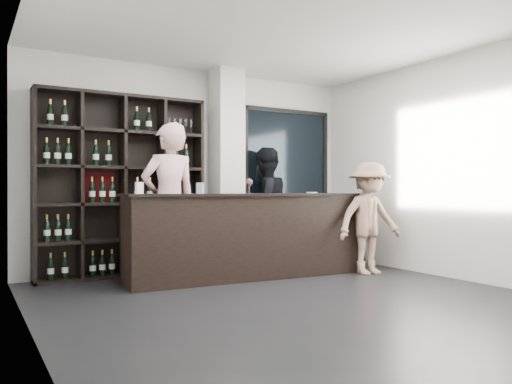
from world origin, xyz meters
TOP-DOWN VIEW (x-y plane):
  - floor at (0.00, 0.00)m, footprint 5.00×5.50m
  - wine_shelf at (-1.15, 2.57)m, footprint 2.20×0.35m
  - structural_column at (0.35, 2.47)m, footprint 0.40×0.40m
  - glass_panel at (1.55, 2.69)m, footprint 1.60×0.08m
  - tasting_counter at (0.28, 1.61)m, footprint 3.33×0.69m
  - taster_pink at (-0.77, 1.85)m, footprint 0.75×0.52m
  - taster_black at (0.95, 2.40)m, footprint 1.00×0.86m
  - customer at (1.80, 1.05)m, footprint 1.03×0.64m
  - wine_glass at (0.18, 1.52)m, footprint 0.09×0.09m
  - spit_cup at (-0.47, 1.57)m, footprint 0.10×0.10m
  - napkin_stack at (1.33, 1.72)m, footprint 0.12×0.12m
  - card_stand at (-1.21, 1.62)m, footprint 0.10×0.07m

SIDE VIEW (x-z plane):
  - floor at x=0.00m, z-range -0.01..0.00m
  - tasting_counter at x=0.28m, z-range 0.00..1.10m
  - customer at x=1.80m, z-range 0.00..1.52m
  - taster_black at x=0.95m, z-range 0.00..1.78m
  - taster_pink at x=-0.77m, z-range 0.00..1.97m
  - napkin_stack at x=1.33m, z-range 1.10..1.12m
  - spit_cup at x=-0.47m, z-range 1.10..1.23m
  - card_stand at x=-1.21m, z-range 1.10..1.23m
  - wine_shelf at x=-1.15m, z-range 0.00..2.40m
  - wine_glass at x=0.18m, z-range 1.10..1.32m
  - glass_panel at x=1.55m, z-range 0.35..2.45m
  - structural_column at x=0.35m, z-range 0.00..2.90m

